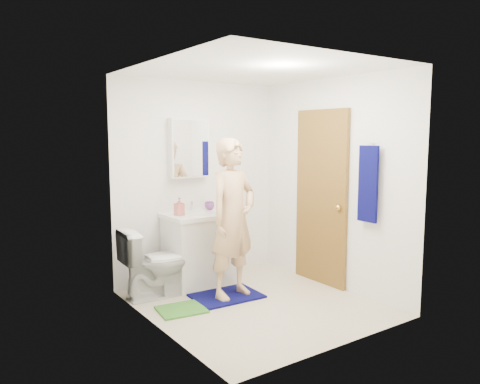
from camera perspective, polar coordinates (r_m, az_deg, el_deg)
name	(u,v)px	position (r m, az deg, el deg)	size (l,w,h in m)	color
floor	(256,304)	(5.05, 1.91, -13.53)	(2.20, 2.40, 0.02)	beige
ceiling	(257,68)	(4.77, 2.04, 14.83)	(2.20, 2.40, 0.02)	white
wall_back	(197,180)	(5.77, -5.21, 1.41)	(2.20, 0.02, 2.40)	white
wall_front	(345,205)	(3.87, 12.73, -1.53)	(2.20, 0.02, 2.40)	white
wall_left	(155,199)	(4.20, -10.28, -0.79)	(0.02, 2.40, 2.40)	white
wall_right	(333,184)	(5.49, 11.32, 1.02)	(0.02, 2.40, 2.40)	white
vanity_cabinet	(199,251)	(5.58, -4.97, -7.12)	(0.75, 0.55, 0.80)	white
countertop	(199,215)	(5.49, -5.01, -2.82)	(0.79, 0.59, 0.05)	white
sink_basin	(199,214)	(5.49, -5.02, -2.67)	(0.40, 0.40, 0.03)	white
faucet	(192,206)	(5.64, -5.93, -1.70)	(0.03, 0.03, 0.12)	silver
medicine_cabinet	(189,148)	(5.61, -6.24, 5.33)	(0.50, 0.12, 0.70)	white
mirror_panel	(191,148)	(5.56, -5.94, 5.32)	(0.46, 0.01, 0.66)	white
door	(321,197)	(5.58, 9.85, -0.66)	(0.05, 0.80, 2.05)	olive
door_knob	(339,208)	(5.35, 11.92, -1.86)	(0.07, 0.07, 0.07)	gold
towel	(368,184)	(5.05, 15.34, 0.95)	(0.03, 0.24, 0.80)	#08084D
towel_hook	(372,143)	(5.05, 15.79, 5.72)	(0.02, 0.02, 0.06)	silver
toilet	(156,263)	(5.21, -10.25, -8.46)	(0.42, 0.74, 0.76)	white
bath_mat	(227,296)	(5.23, -1.65, -12.55)	(0.72, 0.52, 0.02)	#08084D
green_rug	(181,310)	(4.89, -7.16, -14.03)	(0.46, 0.39, 0.02)	#40892D
soap_dispenser	(179,206)	(5.33, -7.42, -1.76)	(0.09, 0.09, 0.20)	#C9625E
toothbrush_cup	(210,206)	(5.71, -3.73, -1.69)	(0.12, 0.12, 0.10)	#6F387C
man	(233,218)	(4.99, -0.89, -3.22)	(0.62, 0.41, 1.70)	#DBAC7B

